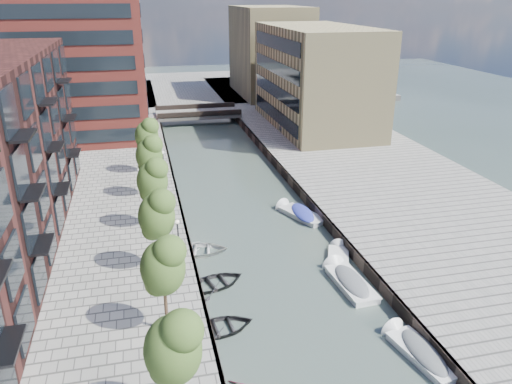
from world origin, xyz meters
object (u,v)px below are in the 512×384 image
object	(u,v)px
motorboat_4	(348,280)
motorboat_3	(299,213)
bridge	(198,113)
car	(292,129)
tree_4	(152,179)
tree_3	(156,213)
sloop_1	(220,330)
sloop_4	(215,286)
tree_6	(147,134)
tree_5	(149,153)
tree_2	(163,264)
sloop_3	(199,253)
tree_1	(173,346)
motorboat_1	(418,350)
motorboat_2	(338,258)

from	to	relation	value
motorboat_4	motorboat_3	bearing A→B (deg)	89.10
bridge	car	distance (m)	18.31
tree_4	car	size ratio (longest dim) A/B	1.39
motorboat_4	tree_3	bearing A→B (deg)	165.50
sloop_1	sloop_4	xyz separation A→B (m)	(0.49, 5.06, 0.00)
tree_6	motorboat_4	world-z (taller)	tree_6
tree_4	sloop_4	bearing A→B (deg)	-66.78
tree_3	bridge	bearing A→B (deg)	79.75
tree_3	tree_6	bearing A→B (deg)	90.00
sloop_4	tree_5	bearing A→B (deg)	-4.30
tree_2	sloop_1	distance (m)	6.19
sloop_1	sloop_3	world-z (taller)	sloop_3
tree_1	motorboat_4	distance (m)	17.46
bridge	tree_2	world-z (taller)	tree_2
bridge	motorboat_1	world-z (taller)	bridge
tree_6	motorboat_3	xyz separation A→B (m)	(13.03, -12.42, -5.09)
car	sloop_3	bearing A→B (deg)	-141.40
tree_6	motorboat_4	xyz separation A→B (m)	(12.84, -24.32, -5.09)
motorboat_2	car	distance (m)	33.05
car	motorboat_1	bearing A→B (deg)	-119.34
tree_4	motorboat_4	xyz separation A→B (m)	(12.84, -10.32, -5.09)
car	sloop_4	bearing A→B (deg)	-136.89
sloop_4	motorboat_1	xyz separation A→B (m)	(10.13, -9.70, 0.20)
tree_2	tree_6	world-z (taller)	same
bridge	motorboat_4	distance (m)	50.52
sloop_1	tree_4	bearing A→B (deg)	5.82
sloop_3	sloop_4	world-z (taller)	sloop_3
tree_4	sloop_4	world-z (taller)	tree_4
tree_1	sloop_1	world-z (taller)	tree_1
bridge	tree_5	world-z (taller)	tree_5
tree_3	motorboat_4	size ratio (longest dim) A/B	1.07
car	motorboat_2	bearing A→B (deg)	-122.43
tree_2	motorboat_2	distance (m)	16.15
tree_5	motorboat_4	bearing A→B (deg)	-53.45
tree_2	sloop_3	size ratio (longest dim) A/B	1.28
motorboat_1	motorboat_3	xyz separation A→B (m)	(-0.73, 19.74, 0.01)
sloop_1	sloop_3	xyz separation A→B (m)	(-0.04, 10.09, 0.00)
tree_1	motorboat_4	xyz separation A→B (m)	(12.84, 10.68, -5.09)
sloop_1	motorboat_4	xyz separation A→B (m)	(9.70, 3.21, 0.22)
sloop_1	motorboat_2	distance (m)	12.34
car	tree_1	bearing A→B (deg)	-134.52
tree_5	motorboat_3	distance (m)	15.00
tree_1	car	bearing A→B (deg)	67.01
sloop_1	tree_6	bearing A→B (deg)	-0.74
tree_2	motorboat_3	xyz separation A→B (m)	(13.03, 15.58, -5.09)
tree_3	tree_5	size ratio (longest dim) A/B	1.00
bridge	car	bearing A→B (deg)	-52.07
tree_1	tree_2	size ratio (longest dim) A/B	1.00
sloop_4	tree_4	bearing A→B (deg)	5.70
tree_6	sloop_4	size ratio (longest dim) A/B	1.36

